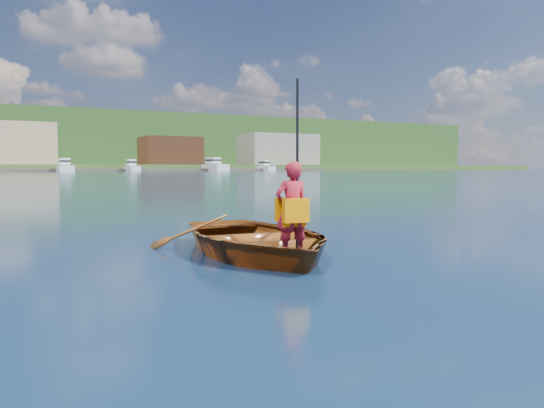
# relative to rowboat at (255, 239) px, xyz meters

# --- Properties ---
(ground) EXTENTS (600.00, 600.00, 0.00)m
(ground) POSITION_rel_rowboat_xyz_m (0.89, -0.79, -0.23)
(ground) COLOR #153247
(ground) RESTS_ON ground
(rowboat) EXTENTS (2.83, 3.80, 0.75)m
(rowboat) POSITION_rel_rowboat_xyz_m (0.00, 0.00, 0.00)
(rowboat) COLOR brown
(rowboat) RESTS_ON ground
(child_paddler) EXTENTS (0.46, 0.35, 2.28)m
(child_paddler) POSITION_rel_rowboat_xyz_m (0.10, -0.91, 0.48)
(child_paddler) COLOR #A61B2B
(child_paddler) RESTS_ON ground
(shoreline) EXTENTS (400.00, 140.00, 22.00)m
(shoreline) POSITION_rel_rowboat_xyz_m (0.89, 235.82, 10.09)
(shoreline) COLOR #364E21
(shoreline) RESTS_ON ground
(dock) EXTENTS (159.90, 14.91, 0.80)m
(dock) POSITION_rel_rowboat_xyz_m (10.52, 147.21, 0.17)
(dock) COLOR #4F463B
(dock) RESTS_ON ground
(hillside_trees) EXTENTS (256.93, 88.28, 25.17)m
(hillside_trees) POSITION_rel_rowboat_xyz_m (16.40, 224.03, 15.48)
(hillside_trees) COLOR #382314
(hillside_trees) RESTS_ON ground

